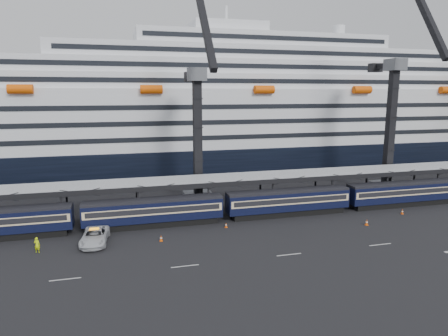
% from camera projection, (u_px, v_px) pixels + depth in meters
% --- Properties ---
extents(ground, '(260.00, 260.00, 0.00)m').
position_uv_depth(ground, '(374.00, 232.00, 52.88)').
color(ground, black).
rests_on(ground, ground).
extents(train, '(133.05, 3.00, 4.05)m').
position_uv_depth(train, '(309.00, 199.00, 60.80)').
color(train, black).
rests_on(train, ground).
extents(canopy, '(130.00, 6.25, 5.53)m').
position_uv_depth(canopy, '(324.00, 173.00, 65.20)').
color(canopy, '#93959A').
rests_on(canopy, ground).
extents(cruise_ship, '(214.09, 28.84, 34.00)m').
position_uv_depth(cruise_ship, '(254.00, 118.00, 94.00)').
color(cruise_ship, black).
rests_on(cruise_ship, ground).
extents(crane_dark_near, '(4.50, 17.75, 35.08)m').
position_uv_depth(crane_dark_near, '(198.00, 133.00, 63.30)').
color(crane_dark_near, '#474A4E').
rests_on(crane_dark_near, ground).
extents(crane_dark_mid, '(4.50, 18.24, 39.64)m').
position_uv_depth(crane_dark_mid, '(392.00, 120.00, 70.86)').
color(crane_dark_mid, '#474A4E').
rests_on(crane_dark_mid, ground).
extents(pickup_truck, '(3.58, 6.77, 1.81)m').
position_uv_depth(pickup_truck, '(95.00, 236.00, 48.81)').
color(pickup_truck, silver).
rests_on(pickup_truck, ground).
extents(worker, '(0.78, 0.61, 1.86)m').
position_uv_depth(worker, '(37.00, 245.00, 46.01)').
color(worker, '#DBFC0D').
rests_on(worker, ground).
extents(traffic_cone_a, '(0.41, 0.41, 0.82)m').
position_uv_depth(traffic_cone_a, '(95.00, 241.00, 48.69)').
color(traffic_cone_a, '#ED5407').
rests_on(traffic_cone_a, ground).
extents(traffic_cone_b, '(0.35, 0.35, 0.70)m').
position_uv_depth(traffic_cone_b, '(226.00, 225.00, 54.68)').
color(traffic_cone_b, '#ED5407').
rests_on(traffic_cone_b, ground).
extents(traffic_cone_c, '(0.39, 0.39, 0.79)m').
position_uv_depth(traffic_cone_c, '(161.00, 238.00, 49.65)').
color(traffic_cone_c, '#ED5407').
rests_on(traffic_cone_c, ground).
extents(traffic_cone_d, '(0.37, 0.37, 0.75)m').
position_uv_depth(traffic_cone_d, '(402.00, 212.00, 60.75)').
color(traffic_cone_d, '#ED5407').
rests_on(traffic_cone_d, ground).
extents(traffic_cone_e, '(0.42, 0.42, 0.84)m').
position_uv_depth(traffic_cone_e, '(367.00, 222.00, 55.62)').
color(traffic_cone_e, '#ED5407').
rests_on(traffic_cone_e, ground).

